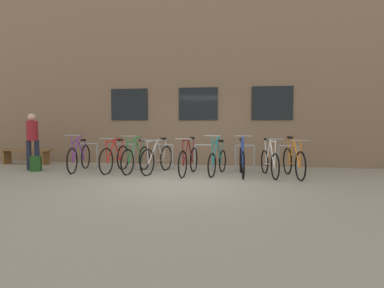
{
  "coord_description": "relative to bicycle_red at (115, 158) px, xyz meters",
  "views": [
    {
      "loc": [
        1.44,
        -7.19,
        1.4
      ],
      "look_at": [
        0.04,
        1.6,
        0.81
      ],
      "focal_mm": 29.24,
      "sensor_mm": 36.0,
      "label": 1
    }
  ],
  "objects": [
    {
      "name": "bicycle_blue",
      "position": [
        3.63,
        -0.06,
        0.0
      ],
      "size": [
        0.44,
        1.78,
        1.11
      ],
      "color": "black",
      "rests_on": "ground"
    },
    {
      "name": "ground_plane",
      "position": [
        2.17,
        -1.34,
        -0.4
      ],
      "size": [
        42.0,
        42.0,
        0.0
      ],
      "primitive_type": "plane",
      "color": "gray"
    },
    {
      "name": "backpack",
      "position": [
        -2.34,
        -0.27,
        -0.18
      ],
      "size": [
        0.33,
        0.29,
        0.44
      ],
      "primitive_type": "cube",
      "rotation": [
        0.0,
        0.0,
        0.36
      ],
      "color": "#1E4C1E",
      "rests_on": "ground"
    },
    {
      "name": "person_by_bench",
      "position": [
        -2.61,
        0.0,
        0.58
      ],
      "size": [
        0.33,
        0.32,
        1.7
      ],
      "color": "#1E2338",
      "rests_on": "ground"
    },
    {
      "name": "bicycle_green",
      "position": [
        0.63,
        0.04,
        -0.0
      ],
      "size": [
        0.44,
        1.77,
        1.09
      ],
      "color": "black",
      "rests_on": "ground"
    },
    {
      "name": "bike_rack",
      "position": [
        1.91,
        0.56,
        0.08
      ],
      "size": [
        6.58,
        0.05,
        0.79
      ],
      "color": "gray",
      "rests_on": "ground"
    },
    {
      "name": "bicycle_maroon",
      "position": [
        2.18,
        -0.12,
        -0.0
      ],
      "size": [
        0.44,
        1.79,
        1.03
      ],
      "color": "black",
      "rests_on": "ground"
    },
    {
      "name": "bicycle_purple",
      "position": [
        -1.11,
        0.0,
        0.0
      ],
      "size": [
        0.45,
        1.81,
        1.1
      ],
      "color": "black",
      "rests_on": "ground"
    },
    {
      "name": "bicycle_red",
      "position": [
        0.0,
        0.0,
        0.0
      ],
      "size": [
        0.44,
        1.74,
        1.02
      ],
      "color": "black",
      "rests_on": "ground"
    },
    {
      "name": "bicycle_orange",
      "position": [
        4.96,
        -0.1,
        0.0
      ],
      "size": [
        0.46,
        1.76,
        1.07
      ],
      "color": "black",
      "rests_on": "ground"
    },
    {
      "name": "bicycle_silver",
      "position": [
        1.25,
        0.04,
        0.0
      ],
      "size": [
        0.57,
        1.8,
        1.0
      ],
      "color": "black",
      "rests_on": "ground"
    },
    {
      "name": "bicycle_white",
      "position": [
        4.36,
        -0.08,
        -0.02
      ],
      "size": [
        0.49,
        1.62,
        1.04
      ],
      "color": "black",
      "rests_on": "ground"
    },
    {
      "name": "bicycle_teal",
      "position": [
        2.97,
        0.02,
        -0.03
      ],
      "size": [
        0.52,
        1.61,
        1.11
      ],
      "color": "black",
      "rests_on": "ground"
    },
    {
      "name": "storefront_building",
      "position": [
        2.17,
        4.62,
        2.79
      ],
      "size": [
        28.0,
        5.57,
        6.38
      ],
      "color": "#7A604C",
      "rests_on": "ground"
    },
    {
      "name": "wooden_bench",
      "position": [
        -3.7,
        1.11,
        -0.02
      ],
      "size": [
        1.84,
        0.4,
        0.51
      ],
      "color": "brown",
      "rests_on": "ground"
    }
  ]
}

